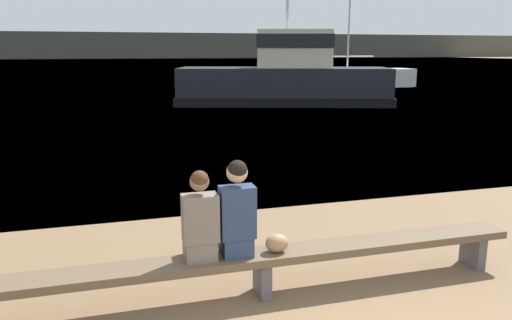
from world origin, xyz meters
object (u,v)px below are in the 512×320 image
Objects in this scene: shopping_bag at (277,243)px; moored_sailboat at (353,78)px; bench_main at (262,261)px; person_right at (237,213)px; tugboat_red at (285,81)px; person_left at (200,221)px.

moored_sailboat is (15.09, 28.02, 0.07)m from shopping_bag.
bench_main is 31.88m from moored_sailboat.
moored_sailboat is (15.53, 28.00, -0.32)m from person_right.
bench_main is 19.94m from tugboat_red.
person_left is at bearing 175.55° from tugboat_red.
person_right is at bearing 179.87° from bench_main.
bench_main is 0.56× the size of tugboat_red.
person_right is 20.03m from tugboat_red.
person_right is 0.10× the size of tugboat_red.
shopping_bag is 0.02× the size of tugboat_red.
person_right reaches higher than shopping_bag.
tugboat_red is 12.53m from moored_sailboat.
person_left is (-0.67, 0.00, 0.52)m from bench_main.
shopping_bag is (0.16, -0.02, 0.19)m from bench_main.
person_right is at bearing 147.69° from moored_sailboat.
shopping_bag reaches higher than bench_main.
shopping_bag is at bearing 177.81° from tugboat_red.
bench_main is at bearing 177.35° from tugboat_red.
moored_sailboat is (15.93, 27.99, -0.26)m from person_left.
shopping_bag is (0.44, -0.02, -0.38)m from person_right.
tugboat_red is at bearing 68.07° from person_left.
moored_sailboat is at bearing -24.63° from tugboat_red.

